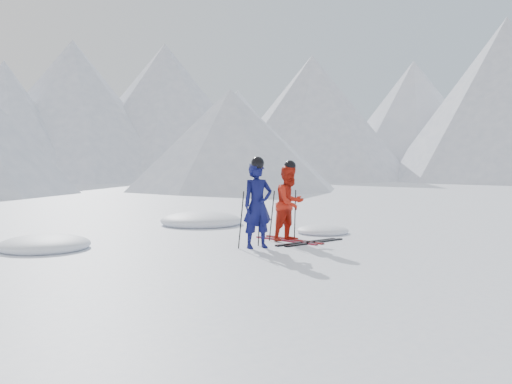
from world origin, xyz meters
TOP-DOWN VIEW (x-y plane):
  - ground at (0.00, 0.00)m, footprint 160.00×160.00m
  - mountain_range at (5.71, 35.31)m, footprint 106.15×62.94m
  - skier_blue at (-2.03, 0.17)m, footprint 0.70×0.54m
  - skier_red at (-0.83, 0.52)m, footprint 0.85×0.69m
  - pole_blue_left at (-2.33, 0.32)m, footprint 0.12×0.08m
  - pole_blue_right at (-1.78, 0.42)m, footprint 0.12×0.07m
  - pole_red_left at (-1.13, 0.77)m, footprint 0.11×0.09m
  - pole_red_right at (-0.53, 0.67)m, footprint 0.11×0.08m
  - ski_worn_left at (-0.95, 0.52)m, footprint 0.28×1.70m
  - ski_worn_right at (-0.71, 0.52)m, footprint 0.17×1.70m
  - ski_loose_a at (-0.77, 0.06)m, footprint 1.70×0.11m
  - ski_loose_b at (-0.67, -0.09)m, footprint 1.70×0.13m
  - snow_lumps at (-1.86, 3.51)m, footprint 7.53×5.15m

SIDE VIEW (x-z plane):
  - ground at x=0.00m, z-range 0.00..0.00m
  - snow_lumps at x=-1.86m, z-range -0.25..0.25m
  - ski_worn_left at x=-0.95m, z-range 0.00..0.03m
  - ski_worn_right at x=-0.71m, z-range 0.00..0.03m
  - ski_loose_a at x=-0.77m, z-range 0.00..0.03m
  - ski_loose_b at x=-0.67m, z-range 0.00..0.03m
  - pole_red_left at x=-1.13m, z-range 0.00..1.10m
  - pole_red_right at x=-0.53m, z-range 0.00..1.10m
  - pole_blue_left at x=-2.33m, z-range 0.00..1.14m
  - pole_blue_right at x=-1.78m, z-range 0.00..1.14m
  - skier_red at x=-0.83m, z-range 0.00..1.65m
  - skier_blue at x=-2.03m, z-range 0.00..1.71m
  - mountain_range at x=5.71m, z-range -1.04..14.49m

